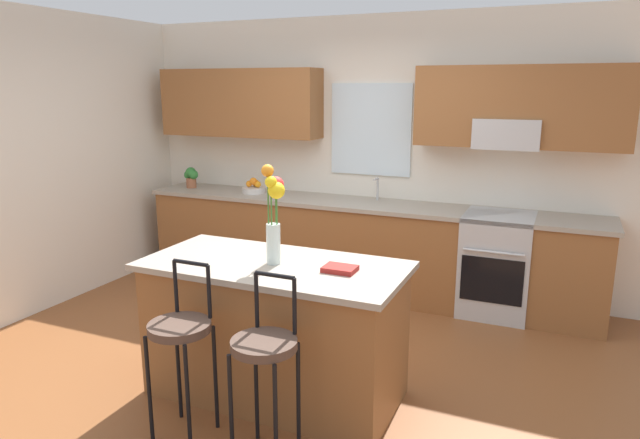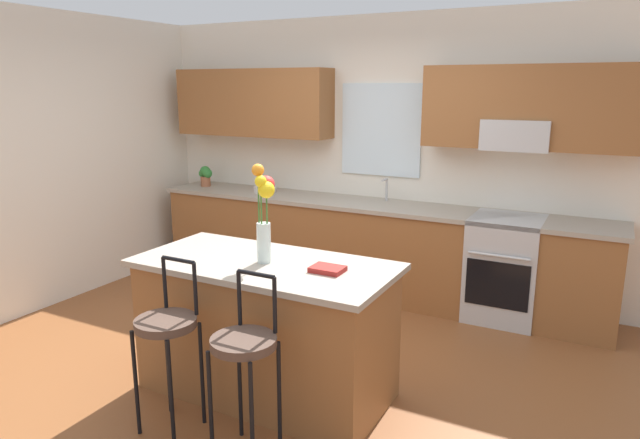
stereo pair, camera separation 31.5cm
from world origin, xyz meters
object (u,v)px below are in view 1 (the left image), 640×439
oven_range (496,264)px  fruit_bowl_oranges (254,188)px  kitchen_island (275,329)px  bar_stool_middle (265,352)px  potted_plant_small (191,176)px  cookbook (340,269)px  bar_stool_near (181,335)px  flower_vase (274,208)px

oven_range → fruit_bowl_oranges: size_ratio=3.83×
kitchen_island → fruit_bowl_oranges: bearing=123.1°
bar_stool_middle → potted_plant_small: (-2.42, 2.69, 0.41)m
bar_stool_middle → fruit_bowl_oranges: fruit_bowl_oranges is taller
kitchen_island → cookbook: size_ratio=8.50×
bar_stool_near → potted_plant_small: 3.30m
flower_vase → bar_stool_middle: bearing=-66.9°
bar_stool_near → cookbook: size_ratio=5.21×
cookbook → potted_plant_small: 3.31m
kitchen_island → bar_stool_near: size_ratio=1.63×
flower_vase → fruit_bowl_oranges: size_ratio=2.65×
oven_range → bar_stool_near: 3.04m
bar_stool_middle → fruit_bowl_oranges: (-1.63, 2.70, 0.34)m
bar_stool_near → cookbook: bar_stool_near is taller
oven_range → cookbook: 2.20m
flower_vase → potted_plant_small: size_ratio=2.79×
fruit_bowl_oranges → potted_plant_small: bearing=-179.6°
kitchen_island → fruit_bowl_oranges: size_ratio=7.08×
oven_range → kitchen_island: 2.35m
bar_stool_near → fruit_bowl_oranges: fruit_bowl_oranges is taller
cookbook → oven_range: bearing=70.7°
bar_stool_middle → cookbook: size_ratio=5.21×
kitchen_island → bar_stool_middle: bearing=-66.2°
oven_range → fruit_bowl_oranges: (-2.51, 0.03, 0.51)m
kitchen_island → flower_vase: 0.82m
kitchen_island → cookbook: cookbook is taller
bar_stool_near → potted_plant_small: size_ratio=4.56×
cookbook → fruit_bowl_oranges: bearing=131.2°
bar_stool_middle → fruit_bowl_oranges: bearing=121.1°
oven_range → bar_stool_middle: size_ratio=0.88×
cookbook → bar_stool_near: bearing=-138.8°
cookbook → potted_plant_small: bearing=141.6°
cookbook → fruit_bowl_oranges: fruit_bowl_oranges is taller
kitchen_island → flower_vase: flower_vase is taller
bar_stool_near → cookbook: (0.73, 0.64, 0.30)m
bar_stool_near → flower_vase: flower_vase is taller
oven_range → kitchen_island: size_ratio=0.54×
cookbook → potted_plant_small: (-2.60, 2.06, 0.11)m
fruit_bowl_oranges → potted_plant_small: size_ratio=1.05×
flower_vase → bar_stool_near: bearing=-114.5°
oven_range → flower_vase: flower_vase is taller
oven_range → kitchen_island: (-1.16, -2.04, 0.00)m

